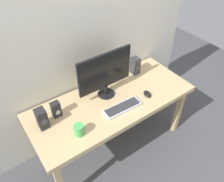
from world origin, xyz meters
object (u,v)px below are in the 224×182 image
mouse (147,94)px  monitor (105,73)px  keyboard_primary (122,108)px  speaker_left (42,119)px  audio_controller (56,109)px  speaker_right (135,66)px  desk (112,105)px  coffee_mug (79,130)px

mouse → monitor: bearing=156.9°
keyboard_primary → speaker_left: (-0.69, 0.23, 0.08)m
keyboard_primary → audio_controller: bearing=152.4°
audio_controller → speaker_right: bearing=5.2°
monitor → mouse: bearing=-38.4°
speaker_right → audio_controller: bearing=-174.8°
desk → audio_controller: audio_controller is taller
desk → audio_controller: bearing=166.5°
monitor → speaker_left: bearing=-176.8°
desk → mouse: 0.37m
monitor → speaker_left: size_ratio=2.91×
monitor → speaker_right: monitor is taller
audio_controller → coffee_mug: bearing=-78.4°
mouse → speaker_right: 0.40m
desk → speaker_right: (0.47, 0.22, 0.17)m
desk → audio_controller: size_ratio=10.73×
desk → coffee_mug: 0.52m
monitor → keyboard_primary: (0.01, -0.27, -0.25)m
coffee_mug → mouse: bearing=2.1°
speaker_right → audio_controller: size_ratio=1.26×
speaker_right → speaker_left: size_ratio=0.99×
speaker_right → speaker_left: (-1.15, -0.14, 0.00)m
audio_controller → speaker_left: bearing=-161.0°
audio_controller → coffee_mug: 0.31m
audio_controller → mouse: bearing=-17.9°
coffee_mug → audio_controller: bearing=101.6°
desk → coffee_mug: size_ratio=15.67×
desk → mouse: size_ratio=16.18×
desk → monitor: monitor is taller
mouse → speaker_left: (-1.01, 0.23, 0.08)m
mouse → desk: bearing=170.8°
audio_controller → coffee_mug: audio_controller is taller
keyboard_primary → speaker_right: 0.60m
keyboard_primary → coffee_mug: (-0.48, -0.02, 0.04)m
speaker_right → speaker_left: 1.16m
audio_controller → coffee_mug: (0.06, -0.31, -0.02)m
keyboard_primary → speaker_left: speaker_left is taller
speaker_right → speaker_left: speaker_left is taller
desk → audio_controller: (-0.53, 0.13, 0.15)m
speaker_left → mouse: bearing=-12.6°
mouse → coffee_mug: size_ratio=0.97×
desk → monitor: (-0.00, 0.11, 0.34)m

